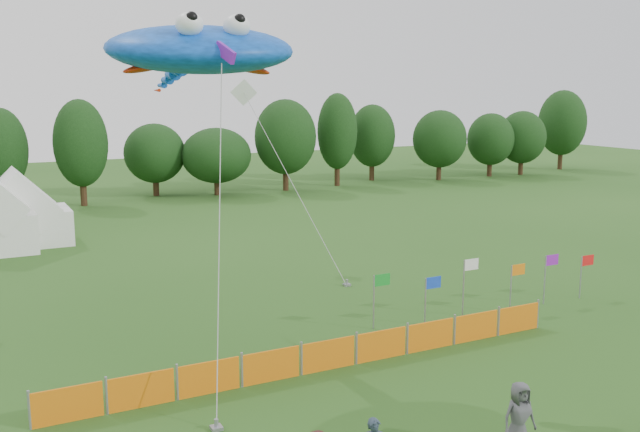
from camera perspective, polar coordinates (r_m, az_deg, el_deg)
name	(u,v)px	position (r m, az deg, el deg)	size (l,w,h in m)	color
treeline	(113,149)	(58.73, -16.21, 5.16)	(104.57, 8.78, 8.36)	#382314
tent_right	(27,216)	(44.47, -22.38, 0.03)	(4.71, 3.77, 3.32)	white
barrier_fence	(328,355)	(23.31, 0.66, -11.06)	(17.90, 0.06, 1.00)	orange
flag_row	(489,280)	(29.43, 13.39, -4.99)	(10.73, 0.82, 2.28)	gray
spectator_e	(519,417)	(19.00, 15.63, -15.24)	(0.89, 0.58, 1.82)	#45464A
stingray_kite	(198,51)	(23.78, -9.75, 12.90)	(6.69, 13.30, 11.22)	blue
small_kite_white	(266,133)	(36.52, -4.37, 6.61)	(2.66, 8.26, 9.43)	white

